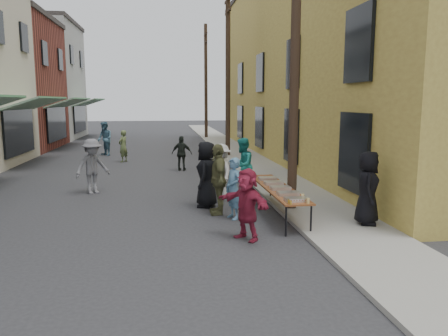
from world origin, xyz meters
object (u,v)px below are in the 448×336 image
object	(u,v)px
utility_pole_near	(295,43)
guest_front_c	(242,165)
catering_tray_sausage	(296,199)
server	(368,188)
utility_pole_far	(206,82)
guest_front_a	(207,174)
utility_pole_mid	(228,73)
serving_table	(277,189)

from	to	relation	value
utility_pole_near	guest_front_c	size ratio (longest dim) A/B	4.96
catering_tray_sausage	server	size ratio (longest dim) A/B	0.29
utility_pole_far	guest_front_a	bearing A→B (deg)	-95.59
utility_pole_far	guest_front_a	distance (m)	23.55
catering_tray_sausage	server	bearing A→B (deg)	5.29
utility_pole_near	utility_pole_mid	distance (m)	12.00
serving_table	server	size ratio (longest dim) A/B	2.29
utility_pole_near	catering_tray_sausage	size ratio (longest dim) A/B	18.00
catering_tray_sausage	guest_front_a	xyz separation A→B (m)	(-1.77, 2.81, 0.15)
catering_tray_sausage	server	distance (m)	1.82
guest_front_a	serving_table	bearing A→B (deg)	73.74
utility_pole_near	serving_table	distance (m)	3.83
utility_pole_near	guest_front_a	bearing A→B (deg)	159.96
catering_tray_sausage	guest_front_a	world-z (taller)	guest_front_a
utility_pole_far	guest_front_c	xyz separation A→B (m)	(-0.90, -21.36, -3.59)
serving_table	guest_front_c	xyz separation A→B (m)	(-0.40, 2.97, 0.20)
utility_pole_mid	server	xyz separation A→B (m)	(1.30, -13.81, -3.53)
guest_front_c	server	size ratio (longest dim) A/B	1.04
serving_table	guest_front_a	size ratio (longest dim) A/B	2.13
utility_pole_mid	catering_tray_sausage	bearing A→B (deg)	-92.05
utility_pole_far	catering_tray_sausage	distance (m)	26.25
serving_table	utility_pole_near	bearing A→B (deg)	33.47
utility_pole_mid	serving_table	xyz separation A→B (m)	(-0.50, -12.33, -3.79)
serving_table	server	xyz separation A→B (m)	(1.80, -1.48, 0.26)
utility_pole_far	server	size ratio (longest dim) A/B	5.15
utility_pole_near	server	xyz separation A→B (m)	(1.30, -1.81, -3.53)
guest_front_a	server	world-z (taller)	guest_front_a
server	serving_table	bearing A→B (deg)	73.27
utility_pole_far	server	world-z (taller)	utility_pole_far
serving_table	guest_front_c	world-z (taller)	guest_front_c
utility_pole_mid	serving_table	world-z (taller)	utility_pole_mid
utility_pole_mid	catering_tray_sausage	distance (m)	14.47
utility_pole_near	utility_pole_far	xyz separation A→B (m)	(0.00, 24.00, 0.00)
catering_tray_sausage	guest_front_c	bearing A→B (deg)	94.95
utility_pole_mid	utility_pole_far	world-z (taller)	same
utility_pole_near	guest_front_a	xyz separation A→B (m)	(-2.27, 0.83, -3.56)
serving_table	server	world-z (taller)	server
server	catering_tray_sausage	bearing A→B (deg)	118.05
serving_table	server	distance (m)	2.35
utility_pole_far	serving_table	world-z (taller)	utility_pole_far
utility_pole_near	server	size ratio (longest dim) A/B	5.15
utility_pole_mid	serving_table	size ratio (longest dim) A/B	2.25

